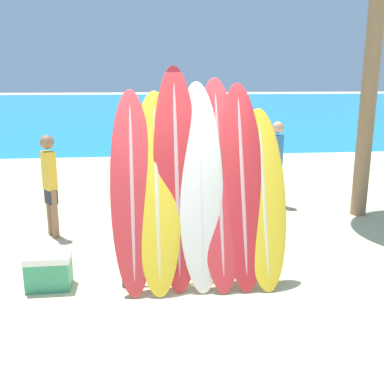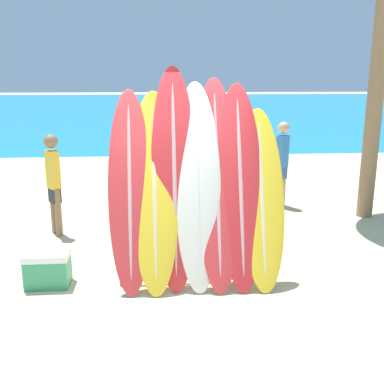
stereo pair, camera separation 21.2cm
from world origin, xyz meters
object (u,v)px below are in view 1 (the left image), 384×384
(surfboard_slot_6, at_px, (263,198))
(surfboard_slot_2, at_px, (177,179))
(surfboard_slot_5, at_px, (242,185))
(surfboard_rack, at_px, (200,245))
(cooler_box, at_px, (49,271))
(person_mid_beach, at_px, (201,136))
(surfboard_slot_1, at_px, (157,192))
(surfboard_slot_0, at_px, (132,192))
(person_far_left, at_px, (226,159))
(person_near_water, at_px, (276,161))
(person_far_right, at_px, (50,182))
(surfboard_slot_3, at_px, (200,186))
(surfboard_slot_4, at_px, (219,183))

(surfboard_slot_6, bearing_deg, surfboard_slot_2, 176.95)
(surfboard_slot_5, height_order, surfboard_slot_6, surfboard_slot_5)
(surfboard_rack, bearing_deg, cooler_box, 177.08)
(surfboard_slot_6, height_order, cooler_box, surfboard_slot_6)
(person_mid_beach, bearing_deg, surfboard_rack, 66.55)
(surfboard_slot_1, bearing_deg, surfboard_slot_0, -179.58)
(person_far_left, bearing_deg, person_near_water, 11.07)
(surfboard_slot_5, relative_size, person_far_right, 1.49)
(surfboard_slot_0, xyz_separation_m, surfboard_slot_3, (0.79, 0.01, 0.04))
(surfboard_slot_6, distance_m, person_near_water, 3.45)
(person_mid_beach, bearing_deg, surfboard_slot_1, 62.56)
(surfboard_slot_5, distance_m, cooler_box, 2.51)
(person_mid_beach, distance_m, person_far_right, 5.97)
(person_near_water, relative_size, person_far_right, 1.02)
(surfboard_rack, bearing_deg, surfboard_slot_2, 163.91)
(surfboard_slot_2, relative_size, surfboard_slot_6, 1.24)
(surfboard_rack, bearing_deg, surfboard_slot_4, 19.70)
(surfboard_rack, distance_m, cooler_box, 1.82)
(surfboard_slot_4, height_order, person_mid_beach, surfboard_slot_4)
(surfboard_slot_0, height_order, surfboard_slot_5, surfboard_slot_5)
(surfboard_rack, height_order, person_far_right, person_far_right)
(surfboard_slot_1, relative_size, person_mid_beach, 1.39)
(person_far_left, xyz_separation_m, person_far_right, (-3.10, -1.74, 0.01))
(surfboard_slot_6, relative_size, person_mid_beach, 1.26)
(person_near_water, distance_m, person_mid_beach, 3.94)
(surfboard_slot_6, distance_m, cooler_box, 2.69)
(surfboard_rack, height_order, surfboard_slot_1, surfboard_slot_1)
(surfboard_slot_1, distance_m, person_mid_beach, 7.21)
(person_far_left, relative_size, person_far_right, 0.99)
(surfboard_slot_0, height_order, cooler_box, surfboard_slot_0)
(person_mid_beach, bearing_deg, person_near_water, 88.38)
(surfboard_slot_5, height_order, person_far_right, surfboard_slot_5)
(surfboard_slot_2, relative_size, person_mid_beach, 1.56)
(person_far_left, bearing_deg, cooler_box, -91.43)
(surfboard_slot_6, distance_m, person_mid_beach, 7.07)
(person_mid_beach, relative_size, cooler_box, 3.13)
(person_near_water, relative_size, person_far_left, 1.04)
(surfboard_slot_6, relative_size, person_near_water, 1.27)
(person_far_right, bearing_deg, surfboard_slot_5, -160.62)
(surfboard_slot_3, bearing_deg, person_far_left, 74.32)
(person_near_water, xyz_separation_m, person_far_right, (-4.01, -1.31, -0.02))
(surfboard_slot_0, xyz_separation_m, surfboard_slot_2, (0.52, 0.03, 0.13))
(person_near_water, xyz_separation_m, cooler_box, (-3.73, -3.18, -0.68))
(surfboard_slot_4, relative_size, cooler_box, 4.66)
(surfboard_slot_5, xyz_separation_m, person_mid_beach, (0.48, 7.03, -0.29))
(person_near_water, height_order, cooler_box, person_near_water)
(person_far_right, bearing_deg, surfboard_slot_0, 179.53)
(person_far_right, relative_size, cooler_box, 3.04)
(person_far_right, bearing_deg, surfboard_slot_3, -167.04)
(surfboard_rack, relative_size, person_near_water, 1.15)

